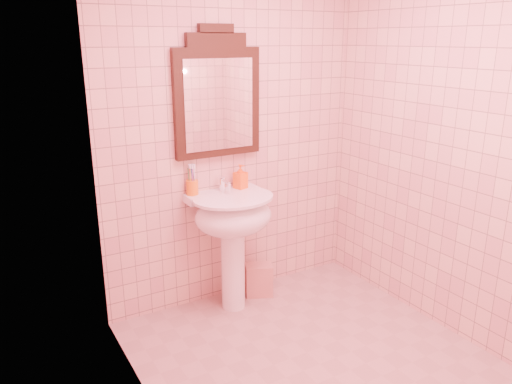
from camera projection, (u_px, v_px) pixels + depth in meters
floor at (320, 364)px, 3.06m from camera, size 2.20×2.20×0.00m
back_wall at (233, 134)px, 3.59m from camera, size 2.00×0.02×2.50m
pedestal_sink at (233, 224)px, 3.52m from camera, size 0.58×0.58×0.86m
faucet at (223, 184)px, 3.55m from camera, size 0.04×0.16×0.11m
mirror at (218, 97)px, 3.43m from camera, size 0.64×0.06×0.89m
toothbrush_cup at (192, 187)px, 3.48m from camera, size 0.08×0.08×0.19m
soap_dispenser at (240, 177)px, 3.62m from camera, size 0.10×0.10×0.18m
towel at (259, 280)px, 3.86m from camera, size 0.24×0.21×0.25m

